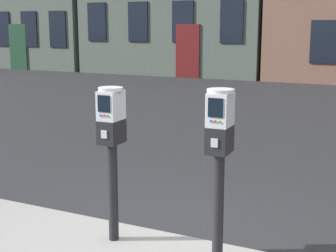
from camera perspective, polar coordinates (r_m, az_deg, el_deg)
name	(u,v)px	position (r m, az deg, el deg)	size (l,w,h in m)	color
parking_meter_near_kerb	(112,136)	(4.43, -6.44, -1.19)	(0.22, 0.26, 1.41)	black
parking_meter_twin_adjacent	(219,145)	(3.99, 5.89, -2.19)	(0.22, 0.26, 1.45)	black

